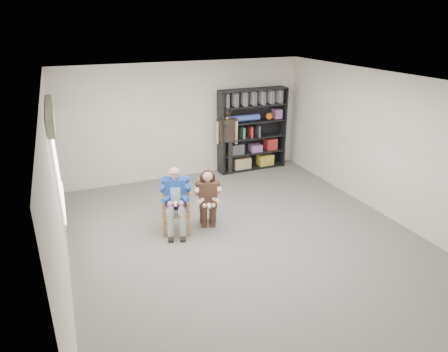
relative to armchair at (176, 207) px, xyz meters
name	(u,v)px	position (x,y,z in m)	size (l,w,h in m)	color
room_shell	(249,167)	(1.06, -0.82, 0.91)	(6.00, 7.00, 2.80)	beige
floor	(247,240)	(1.06, -0.82, -0.49)	(6.00, 7.00, 0.01)	slate
window_left	(56,158)	(-1.89, 0.18, 1.14)	(0.16, 2.00, 1.75)	silver
armchair	(176,207)	(0.00, 0.00, 0.00)	(0.56, 0.54, 0.97)	olive
seated_man	(176,200)	(0.00, 0.00, 0.15)	(0.54, 0.76, 1.26)	#1A459C
kneeling_woman	(208,200)	(0.58, -0.12, 0.09)	(0.49, 0.78, 1.16)	#3D2C1F
bookshelf	(252,130)	(2.76, 2.46, 0.56)	(1.80, 0.38, 2.10)	black
standing_man	(227,142)	(2.01, 2.37, 0.36)	(0.52, 0.29, 1.69)	black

